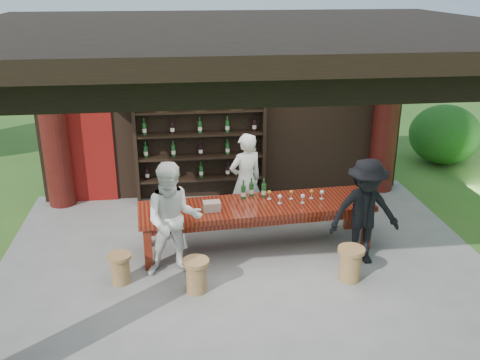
{
  "coord_description": "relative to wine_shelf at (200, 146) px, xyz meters",
  "views": [
    {
      "loc": [
        -0.94,
        -7.21,
        4.08
      ],
      "look_at": [
        0.0,
        0.4,
        1.15
      ],
      "focal_mm": 40.0,
      "sensor_mm": 36.0,
      "label": 1
    }
  ],
  "objects": [
    {
      "name": "ground",
      "position": [
        0.5,
        -2.45,
        -1.08
      ],
      "size": [
        90.0,
        90.0,
        0.0
      ],
      "primitive_type": "plane",
      "color": "#2D5119",
      "rests_on": "ground"
    },
    {
      "name": "pavilion",
      "position": [
        0.49,
        -2.02,
        1.05
      ],
      "size": [
        7.5,
        6.0,
        3.6
      ],
      "color": "slate",
      "rests_on": "ground"
    },
    {
      "name": "wine_shelf",
      "position": [
        0.0,
        0.0,
        0.0
      ],
      "size": [
        2.45,
        0.37,
        2.16
      ],
      "color": "black",
      "rests_on": "ground"
    },
    {
      "name": "tasting_table",
      "position": [
        0.75,
        -2.1,
        -0.45
      ],
      "size": [
        3.72,
        1.19,
        0.75
      ],
      "rotation": [
        0.0,
        0.0,
        0.07
      ],
      "color": "#58100C",
      "rests_on": "ground"
    },
    {
      "name": "stool_near_left",
      "position": [
        -0.26,
        -3.27,
        -0.83
      ],
      "size": [
        0.37,
        0.37,
        0.48
      ],
      "rotation": [
        0.0,
        0.0,
        0.35
      ],
      "color": "brown",
      "rests_on": "ground"
    },
    {
      "name": "stool_near_right",
      "position": [
        1.93,
        -3.24,
        -0.82
      ],
      "size": [
        0.38,
        0.38,
        0.51
      ],
      "rotation": [
        0.0,
        0.0,
        0.03
      ],
      "color": "brown",
      "rests_on": "ground"
    },
    {
      "name": "stool_far_left",
      "position": [
        -1.31,
        -2.91,
        -0.85
      ],
      "size": [
        0.34,
        0.34,
        0.44
      ],
      "rotation": [
        0.0,
        0.0,
        0.01
      ],
      "color": "brown",
      "rests_on": "ground"
    },
    {
      "name": "host",
      "position": [
        0.69,
        -1.29,
        -0.25
      ],
      "size": [
        0.71,
        0.6,
        1.67
      ],
      "primitive_type": "imported",
      "rotation": [
        0.0,
        0.0,
        3.53
      ],
      "color": "white",
      "rests_on": "ground"
    },
    {
      "name": "guest_woman",
      "position": [
        -0.54,
        -2.74,
        -0.23
      ],
      "size": [
        0.85,
        0.67,
        1.7
      ],
      "primitive_type": "imported",
      "rotation": [
        0.0,
        0.0,
        0.03
      ],
      "color": "white",
      "rests_on": "ground"
    },
    {
      "name": "guest_man",
      "position": [
        2.27,
        -2.76,
        -0.26
      ],
      "size": [
        1.08,
        0.64,
        1.65
      ],
      "primitive_type": "imported",
      "rotation": [
        0.0,
        0.0,
        0.02
      ],
      "color": "black",
      "rests_on": "ground"
    },
    {
      "name": "table_bottles",
      "position": [
        0.74,
        -1.8,
        -0.18
      ],
      "size": [
        0.42,
        0.18,
        0.31
      ],
      "color": "#194C1E",
      "rests_on": "tasting_table"
    },
    {
      "name": "table_glasses",
      "position": [
        1.4,
        -2.01,
        -0.26
      ],
      "size": [
        0.9,
        0.29,
        0.15
      ],
      "color": "silver",
      "rests_on": "tasting_table"
    },
    {
      "name": "napkin_basket",
      "position": [
        0.04,
        -2.24,
        -0.26
      ],
      "size": [
        0.27,
        0.2,
        0.14
      ],
      "primitive_type": "cube",
      "rotation": [
        0.0,
        0.0,
        0.07
      ],
      "color": "#BF6672",
      "rests_on": "tasting_table"
    },
    {
      "name": "shrubs",
      "position": [
        1.43,
        -2.16,
        -0.53
      ],
      "size": [
        13.81,
        8.36,
        1.36
      ],
      "color": "#194C14",
      "rests_on": "ground"
    },
    {
      "name": "trees",
      "position": [
        4.22,
        -1.15,
        2.28
      ],
      "size": [
        21.73,
        10.07,
        4.8
      ],
      "color": "#3F2819",
      "rests_on": "ground"
    }
  ]
}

